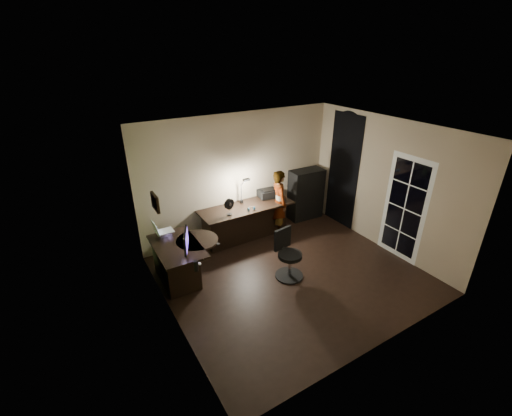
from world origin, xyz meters
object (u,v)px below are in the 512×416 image
desk_right (247,222)px  monitor (185,248)px  cabinet (306,194)px  person (279,202)px  office_chair (290,255)px  desk_left (179,262)px

desk_right → monitor: 2.10m
desk_right → cabinet: (1.75, 0.15, 0.23)m
desk_right → monitor: bearing=-149.3°
cabinet → person: size_ratio=0.83×
desk_right → monitor: size_ratio=4.08×
desk_right → cabinet: size_ratio=1.67×
desk_right → office_chair: bearing=-90.8°
office_chair → monitor: bearing=152.3°
desk_left → person: size_ratio=0.83×
desk_right → cabinet: 1.77m
monitor → person: (2.51, 0.89, -0.12)m
monitor → person: bearing=43.3°
desk_left → office_chair: (1.76, -0.98, 0.11)m
desk_right → person: bearing=-11.2°
cabinet → office_chair: bearing=-131.5°
cabinet → person: 1.04m
monitor → desk_right: bearing=54.4°
desk_left → monitor: 0.64m
monitor → desk_left: bearing=118.7°
desk_left → cabinet: bearing=13.6°
person → desk_left: bearing=114.9°
desk_left → office_chair: size_ratio=1.33×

